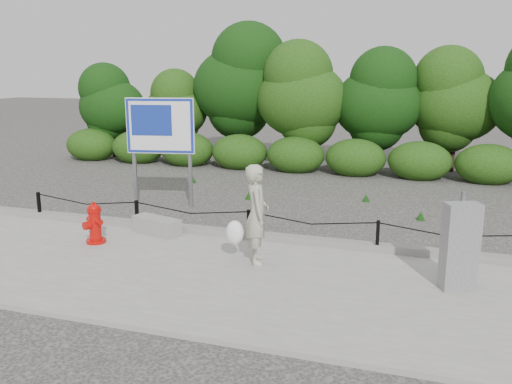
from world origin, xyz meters
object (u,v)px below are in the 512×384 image
Objects in this scene: fire_hydrant at (95,223)px; utility_cabinet at (460,246)px; concrete_block at (157,226)px; advertising_sign at (160,131)px; pedestrian at (256,215)px.

fire_hydrant is 6.61m from utility_cabinet.
fire_hydrant is 0.54× the size of utility_cabinet.
concrete_block is (0.85, 0.89, -0.22)m from fire_hydrant.
pedestrian is at bearing -54.50° from advertising_sign.
concrete_block is 3.07m from advertising_sign.
pedestrian is 4.92m from advertising_sign.
pedestrian is 2.70m from concrete_block.
pedestrian is at bearing 23.36° from fire_hydrant.
pedestrian is 1.16× the size of utility_cabinet.
advertising_sign is at bearing 118.52° from fire_hydrant.
pedestrian is 3.31m from utility_cabinet.
pedestrian is at bearing -21.27° from concrete_block.
fire_hydrant is 1.25m from concrete_block.
advertising_sign is (-1.09, 2.34, 1.65)m from concrete_block.
concrete_block is (-2.44, 0.95, -0.68)m from pedestrian.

